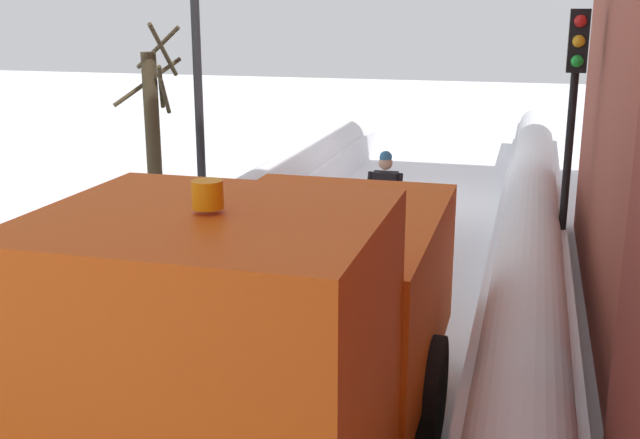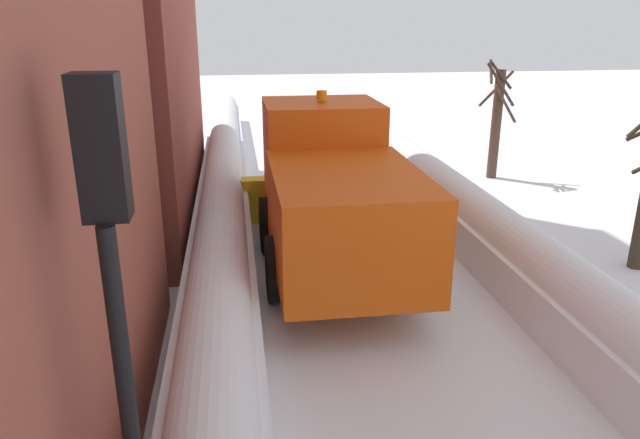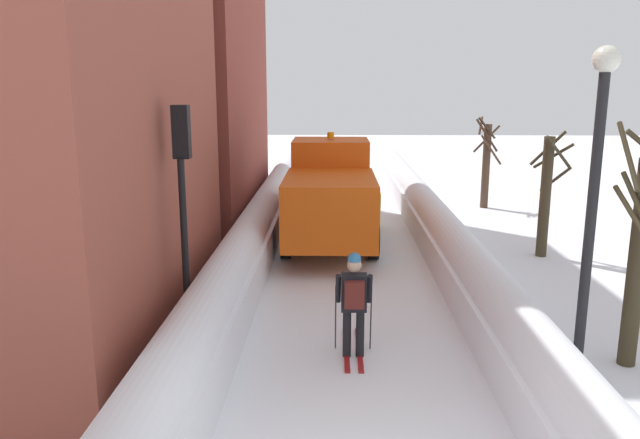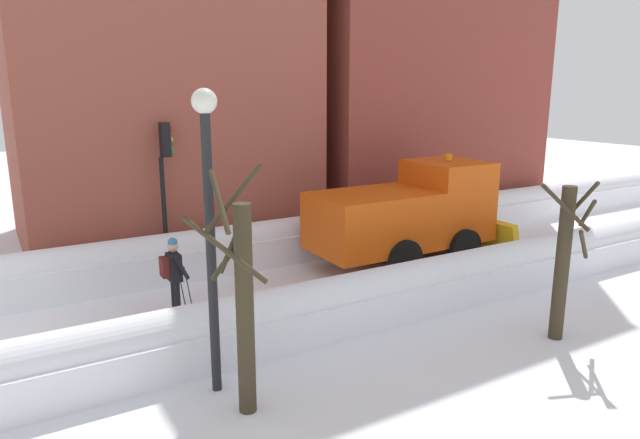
# 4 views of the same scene
# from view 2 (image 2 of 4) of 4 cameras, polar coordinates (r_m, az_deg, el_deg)

# --- Properties ---
(ground_plane) EXTENTS (80.00, 80.00, 0.00)m
(ground_plane) POSITION_cam_2_polar(r_m,az_deg,el_deg) (10.30, 4.87, -6.72)
(ground_plane) COLOR white
(snowbank_left) EXTENTS (1.10, 36.00, 1.28)m
(snowbank_left) POSITION_cam_2_polar(r_m,az_deg,el_deg) (9.82, -9.55, -4.39)
(snowbank_left) COLOR white
(snowbank_left) RESTS_ON ground
(snowbank_right) EXTENTS (1.10, 36.00, 1.20)m
(snowbank_right) POSITION_cam_2_polar(r_m,az_deg,el_deg) (10.90, 17.98, -2.97)
(snowbank_right) COLOR white
(snowbank_right) RESTS_ON ground
(plow_truck) EXTENTS (3.20, 5.98, 3.12)m
(plow_truck) POSITION_cam_2_polar(r_m,az_deg,el_deg) (10.57, 1.24, 2.62)
(plow_truck) COLOR #DB510F
(plow_truck) RESTS_ON ground
(traffic_light_pole) EXTENTS (0.28, 0.42, 4.14)m
(traffic_light_pole) POSITION_cam_2_polar(r_m,az_deg,el_deg) (4.05, -19.21, -4.44)
(traffic_light_pole) COLOR black
(traffic_light_pole) RESTS_ON ground
(bare_tree_far) EXTENTS (1.01, 0.95, 3.33)m
(bare_tree_far) POSITION_cam_2_polar(r_m,az_deg,el_deg) (17.69, 16.64, 9.19)
(bare_tree_far) COLOR #483326
(bare_tree_far) RESTS_ON ground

